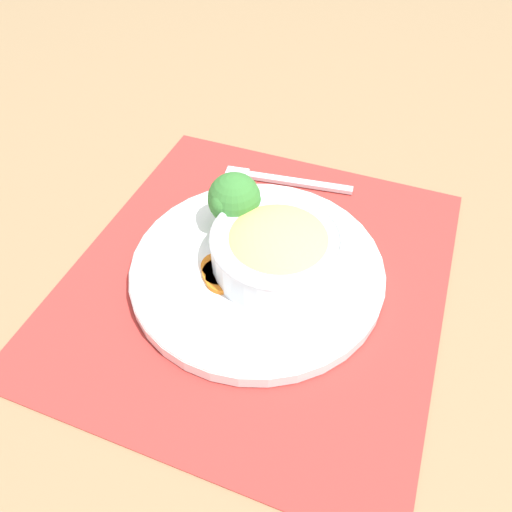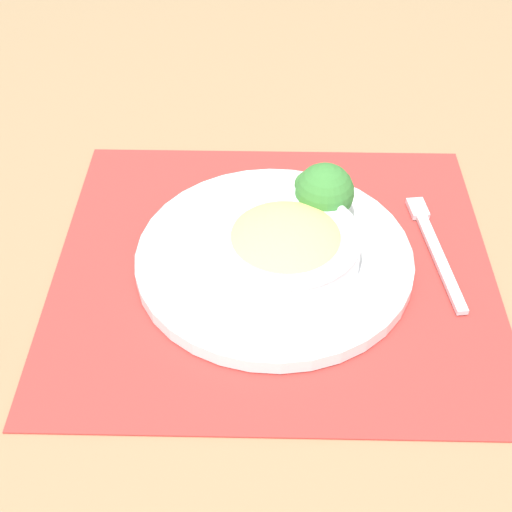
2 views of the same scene
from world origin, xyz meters
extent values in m
plane|color=#8C704C|center=(0.00, 0.00, 0.00)|extent=(4.00, 4.00, 0.00)
cube|color=#B2332D|center=(0.00, 0.00, 0.00)|extent=(0.49, 0.45, 0.00)
cylinder|color=white|center=(0.00, 0.00, 0.01)|extent=(0.30, 0.30, 0.02)
torus|color=white|center=(0.00, 0.00, 0.02)|extent=(0.30, 0.30, 0.01)
cylinder|color=silver|center=(0.01, -0.02, 0.04)|extent=(0.15, 0.15, 0.04)
torus|color=silver|center=(0.01, -0.02, 0.06)|extent=(0.15, 0.15, 0.01)
ellipsoid|color=#EAC66B|center=(0.01, -0.02, 0.05)|extent=(0.12, 0.12, 0.05)
cylinder|color=#84AD5B|center=(0.06, 0.05, 0.03)|extent=(0.03, 0.03, 0.02)
sphere|color=#387A33|center=(0.06, 0.05, 0.06)|extent=(0.06, 0.06, 0.06)
sphere|color=#387A33|center=(0.04, 0.05, 0.07)|extent=(0.03, 0.03, 0.03)
sphere|color=#387A33|center=(0.07, 0.04, 0.07)|extent=(0.03, 0.03, 0.03)
cylinder|color=orange|center=(-0.02, 0.04, 0.02)|extent=(0.04, 0.04, 0.01)
cylinder|color=orange|center=(-0.03, 0.04, 0.02)|extent=(0.04, 0.04, 0.01)
cylinder|color=orange|center=(-0.03, 0.03, 0.02)|extent=(0.04, 0.04, 0.01)
cube|color=silver|center=(0.18, 0.01, 0.01)|extent=(0.03, 0.18, 0.01)
cube|color=silver|center=(0.17, 0.09, 0.01)|extent=(0.02, 0.03, 0.01)
camera|label=1|loc=(-0.37, -0.12, 0.45)|focal=35.00mm
camera|label=2|loc=(-0.03, -0.56, 0.54)|focal=50.00mm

